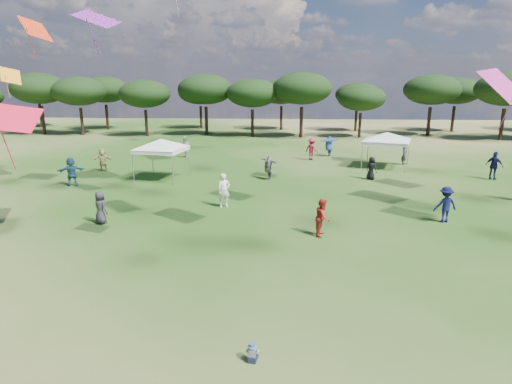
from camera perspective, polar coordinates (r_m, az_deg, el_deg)
tree_line at (r=54.60m, az=5.09°, el=13.38°), size 108.78×17.63×7.77m
tent_left at (r=29.37m, az=-12.59°, el=6.68°), size 5.89×5.89×3.03m
tent_right at (r=34.36m, az=17.10°, el=7.41°), size 6.38×6.38×2.99m
toddler at (r=10.76m, az=-0.47°, el=-20.68°), size 0.33×0.36×0.47m
festival_crowd at (r=29.73m, az=3.48°, el=3.73°), size 28.98×21.88×1.90m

